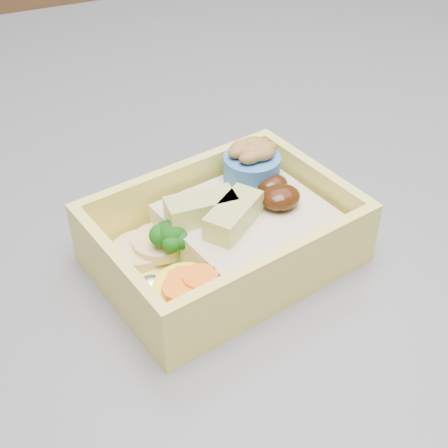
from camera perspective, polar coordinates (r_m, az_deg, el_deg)
name	(u,v)px	position (r m, az deg, el deg)	size (l,w,h in m)	color
bento_box	(229,232)	(0.42, 0.42, -0.74)	(0.19, 0.15, 0.06)	#EBDB61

